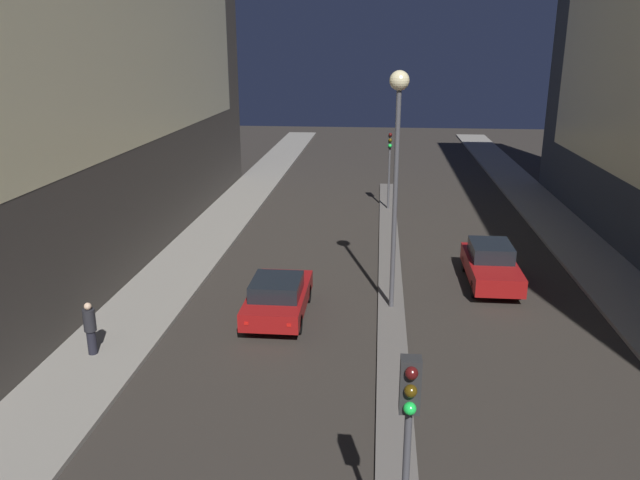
{
  "coord_description": "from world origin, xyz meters",
  "views": [
    {
      "loc": [
        -0.57,
        -5.81,
        8.92
      ],
      "look_at": [
        -3.14,
        20.99,
        0.5
      ],
      "focal_mm": 35.0,
      "sensor_mm": 36.0,
      "label": 1
    }
  ],
  "objects": [
    {
      "name": "median_strip",
      "position": [
        0.0,
        18.07,
        0.06
      ],
      "size": [
        0.92,
        34.14,
        0.12
      ],
      "color": "#66605B",
      "rests_on": "ground"
    },
    {
      "name": "car_left_lane",
      "position": [
        -3.87,
        13.65,
        0.74
      ],
      "size": [
        1.91,
        4.25,
        1.46
      ],
      "color": "maroon",
      "rests_on": "ground"
    },
    {
      "name": "pedestrian_on_left_sidewalk",
      "position": [
        -8.91,
        10.21,
        0.99
      ],
      "size": [
        0.36,
        0.36,
        1.63
      ],
      "color": "black",
      "rests_on": "sidewalk_left"
    },
    {
      "name": "street_lamp",
      "position": [
        0.0,
        14.64,
        6.17
      ],
      "size": [
        0.64,
        0.64,
        8.06
      ],
      "color": "#4C4C51",
      "rests_on": "median_strip"
    },
    {
      "name": "traffic_light_near",
      "position": [
        0.0,
        2.64,
        3.3
      ],
      "size": [
        0.32,
        0.42,
        4.32
      ],
      "color": "#4C4C51",
      "rests_on": "median_strip"
    },
    {
      "name": "traffic_light_mid",
      "position": [
        0.0,
        28.54,
        3.3
      ],
      "size": [
        0.32,
        0.42,
        4.32
      ],
      "color": "#4C4C51",
      "rests_on": "median_strip"
    },
    {
      "name": "car_right_lane",
      "position": [
        3.87,
        17.53,
        0.79
      ],
      "size": [
        1.8,
        4.47,
        1.57
      ],
      "color": "maroon",
      "rests_on": "ground"
    }
  ]
}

